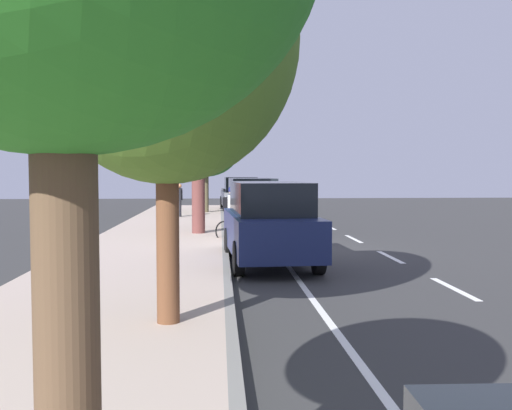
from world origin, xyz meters
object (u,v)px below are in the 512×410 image
parked_suv_dark_blue_mid (270,222)px  parked_pickup_grey_nearest (240,196)px  street_tree_far_end (166,41)px  street_tree_mid_block (198,134)px  pedestrian_on_phone (179,198)px  cyclist_with_backpack (232,207)px  bicycle_at_curb (239,232)px  parked_suv_silver_second (252,203)px  street_tree_near_cyclist (205,149)px

parked_suv_dark_blue_mid → parked_pickup_grey_nearest: bearing=-89.9°
street_tree_far_end → parked_pickup_grey_nearest: bearing=-94.2°
street_tree_far_end → street_tree_mid_block: bearing=-90.0°
street_tree_mid_block → pedestrian_on_phone: bearing=-81.3°
cyclist_with_backpack → street_tree_far_end: (1.11, 10.61, 2.90)m
parked_suv_dark_blue_mid → street_tree_far_end: (1.92, 5.90, 2.98)m
parked_pickup_grey_nearest → cyclist_with_backpack: (0.76, 14.56, 0.21)m
bicycle_at_curb → cyclist_with_backpack: size_ratio=0.85×
parked_pickup_grey_nearest → pedestrian_on_phone: bearing=61.7°
parked_suv_silver_second → street_tree_near_cyclist: (2.00, -7.65, 2.43)m
pedestrian_on_phone → street_tree_far_end: bearing=93.4°
parked_suv_dark_blue_mid → pedestrian_on_phone: bearing=-77.3°
pedestrian_on_phone → street_tree_near_cyclist: bearing=-110.6°
street_tree_near_cyclist → street_tree_mid_block: (0.00, 10.60, 0.05)m
street_tree_near_cyclist → street_tree_far_end: street_tree_far_end is taller
street_tree_mid_block → pedestrian_on_phone: street_tree_mid_block is taller
parked_suv_dark_blue_mid → cyclist_with_backpack: parked_suv_dark_blue_mid is taller
street_tree_near_cyclist → cyclist_with_backpack: bearing=95.3°
street_tree_mid_block → street_tree_far_end: (0.00, 12.02, 0.50)m
parked_suv_silver_second → cyclist_with_backpack: (0.89, 4.36, 0.08)m
parked_suv_silver_second → parked_suv_dark_blue_mid: bearing=89.5°
parked_pickup_grey_nearest → street_tree_far_end: bearing=85.8°
street_tree_mid_block → street_tree_far_end: size_ratio=0.83×
parked_suv_dark_blue_mid → cyclist_with_backpack: 4.79m
street_tree_near_cyclist → street_tree_far_end: size_ratio=0.82×
parked_suv_dark_blue_mid → street_tree_far_end: size_ratio=0.82×
parked_suv_silver_second → pedestrian_on_phone: size_ratio=3.08×
street_tree_far_end → pedestrian_on_phone: bearing=-86.6°
street_tree_near_cyclist → pedestrian_on_phone: size_ratio=3.10×
parked_pickup_grey_nearest → parked_suv_dark_blue_mid: bearing=90.1°
bicycle_at_curb → pedestrian_on_phone: (2.49, -9.39, 0.64)m
parked_suv_silver_second → street_tree_mid_block: bearing=55.9°
parked_pickup_grey_nearest → pedestrian_on_phone: 6.38m
parked_suv_silver_second → bicycle_at_curb: (0.67, 4.82, -0.66)m
cyclist_with_backpack → pedestrian_on_phone: size_ratio=1.16×
street_tree_mid_block → street_tree_near_cyclist: bearing=-90.0°
parked_suv_dark_blue_mid → parked_suv_silver_second: bearing=-90.5°
parked_pickup_grey_nearest → street_tree_mid_block: (1.87, 13.15, 2.61)m
cyclist_with_backpack → pedestrian_on_phone: bearing=-75.8°
street_tree_near_cyclist → street_tree_far_end: (0.00, 22.62, 0.55)m
parked_suv_dark_blue_mid → street_tree_far_end: bearing=72.0°
bicycle_at_curb → cyclist_with_backpack: bearing=-63.8°
parked_pickup_grey_nearest → street_tree_mid_block: 13.54m
bicycle_at_curb → street_tree_mid_block: street_tree_mid_block is taller
parked_pickup_grey_nearest → pedestrian_on_phone: parked_pickup_grey_nearest is taller
parked_pickup_grey_nearest → parked_suv_silver_second: bearing=90.7°
bicycle_at_curb → pedestrian_on_phone: bearing=-75.2°
pedestrian_on_phone → bicycle_at_curb: bearing=104.8°
cyclist_with_backpack → street_tree_near_cyclist: (1.11, -12.01, 2.35)m
street_tree_mid_block → parked_suv_dark_blue_mid: bearing=107.4°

